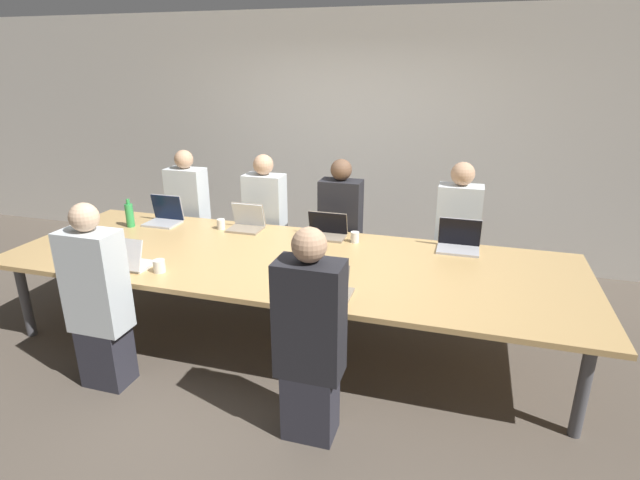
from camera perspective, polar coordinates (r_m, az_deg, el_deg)
ground_plane at (r=4.40m, az=-3.56°, el=-10.96°), size 24.00×24.00×0.00m
curtain_wall at (r=5.94m, az=3.55°, el=11.52°), size 12.00×0.06×2.80m
conference_table at (r=4.09m, az=-3.76°, el=-2.62°), size 4.67×1.58×0.73m
laptop_far_left at (r=5.18m, az=-17.31°, el=2.72°), size 0.33×0.27×0.27m
person_far_left at (r=5.62m, az=-14.75°, el=2.74°), size 0.40×0.24×1.38m
bottle_far_left at (r=5.16m, az=-20.93°, el=2.70°), size 0.08×0.08×0.28m
laptop_far_center at (r=4.55m, az=0.75°, el=1.17°), size 0.36×0.22×0.23m
person_far_center at (r=4.91m, az=2.34°, el=1.01°), size 0.40×0.24×1.38m
cup_far_center at (r=4.43m, az=4.01°, el=0.33°), size 0.08×0.08×0.10m
laptop_far_right at (r=4.40m, az=15.58°, el=-0.10°), size 0.35×0.26×0.26m
person_far_right at (r=4.88m, az=15.35°, el=0.29°), size 0.40×0.24×1.40m
laptop_near_midright at (r=3.37m, az=0.82°, el=-5.49°), size 0.32×0.26×0.27m
person_near_midright at (r=3.04m, az=-1.16°, el=-11.46°), size 0.40×0.24×1.38m
cup_near_midright at (r=3.47m, az=-3.09°, el=-5.21°), size 0.07×0.07×0.10m
bottle_near_midright at (r=3.52m, az=-2.66°, el=-3.78°), size 0.06×0.06×0.26m
laptop_far_midleft at (r=4.81m, az=-8.36°, el=2.07°), size 0.32×0.25×0.25m
person_far_midleft at (r=5.17m, az=-6.25°, el=1.89°), size 0.40×0.24×1.38m
cup_far_midleft at (r=4.86m, az=-11.25°, el=1.79°), size 0.08×0.08×0.10m
laptop_near_left at (r=4.14m, az=-21.29°, el=-2.06°), size 0.35×0.25×0.25m
person_near_left at (r=3.84m, az=-24.04°, el=-6.40°), size 0.40×0.24×1.37m
cup_near_left at (r=3.99m, az=-17.90°, el=-2.85°), size 0.09×0.09×0.10m
stapler at (r=3.84m, az=-1.38°, el=-3.11°), size 0.08×0.16×0.05m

